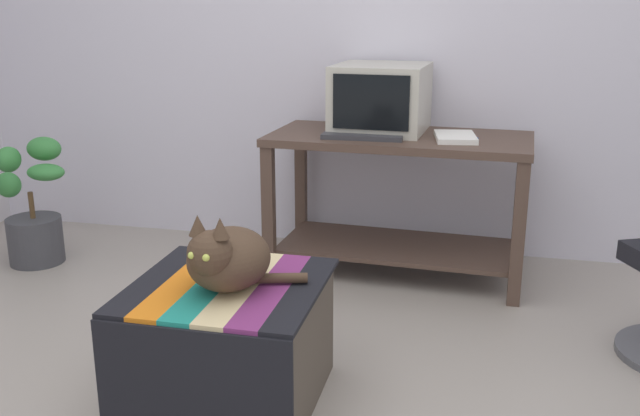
{
  "coord_description": "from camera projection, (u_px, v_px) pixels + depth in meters",
  "views": [
    {
      "loc": [
        0.7,
        -1.97,
        1.39
      ],
      "look_at": [
        0.05,
        0.85,
        0.55
      ],
      "focal_mm": 39.88,
      "sensor_mm": 36.0,
      "label": 1
    }
  ],
  "objects": [
    {
      "name": "ottoman_with_blanket",
      "position": [
        229.0,
        342.0,
        2.53
      ],
      "size": [
        0.65,
        0.68,
        0.45
      ],
      "color": "#4C4238",
      "rests_on": "ground_plane"
    },
    {
      "name": "potted_plant",
      "position": [
        34.0,
        215.0,
        3.88
      ],
      "size": [
        0.36,
        0.41,
        0.68
      ],
      "color": "#3D3D42",
      "rests_on": "ground_plane"
    },
    {
      "name": "pen",
      "position": [
        467.0,
        136.0,
        3.55
      ],
      "size": [
        0.11,
        0.1,
        0.01
      ],
      "primitive_type": "cylinder",
      "rotation": [
        0.0,
        1.57,
        2.42
      ],
      "color": "#2351B2",
      "rests_on": "desk"
    },
    {
      "name": "tv_monitor",
      "position": [
        381.0,
        99.0,
        3.69
      ],
      "size": [
        0.49,
        0.53,
        0.34
      ],
      "rotation": [
        0.0,
        0.0,
        -0.05
      ],
      "color": "#BCB7A8",
      "rests_on": "desk"
    },
    {
      "name": "book",
      "position": [
        455.0,
        137.0,
        3.48
      ],
      "size": [
        0.23,
        0.31,
        0.03
      ],
      "primitive_type": "cube",
      "rotation": [
        0.0,
        0.0,
        0.14
      ],
      "color": "white",
      "rests_on": "desk"
    },
    {
      "name": "back_wall",
      "position": [
        361.0,
        19.0,
        3.93
      ],
      "size": [
        8.0,
        0.1,
        2.6
      ],
      "primitive_type": "cube",
      "color": "silver",
      "rests_on": "ground_plane"
    },
    {
      "name": "cat",
      "position": [
        226.0,
        258.0,
        2.38
      ],
      "size": [
        0.42,
        0.37,
        0.29
      ],
      "rotation": [
        0.0,
        0.0,
        -0.17
      ],
      "color": "#473323",
      "rests_on": "ottoman_with_blanket"
    },
    {
      "name": "desk",
      "position": [
        398.0,
        180.0,
        3.67
      ],
      "size": [
        1.35,
        0.7,
        0.74
      ],
      "rotation": [
        0.0,
        0.0,
        -0.05
      ],
      "color": "#4C382D",
      "rests_on": "ground_plane"
    },
    {
      "name": "keyboard",
      "position": [
        363.0,
        136.0,
        3.52
      ],
      "size": [
        0.4,
        0.16,
        0.02
      ],
      "primitive_type": "cube",
      "rotation": [
        0.0,
        0.0,
        0.01
      ],
      "color": "#333338",
      "rests_on": "desk"
    }
  ]
}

